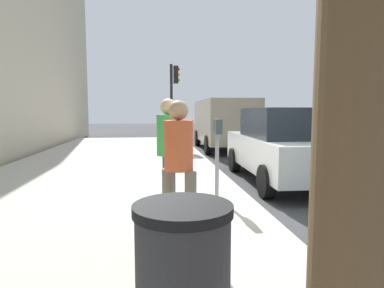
% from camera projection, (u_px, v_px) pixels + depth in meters
% --- Properties ---
extents(ground_plane, '(80.00, 80.00, 0.00)m').
position_uv_depth(ground_plane, '(253.00, 207.00, 5.84)').
color(ground_plane, '#38383A').
rests_on(ground_plane, ground).
extents(sidewalk_slab, '(28.00, 6.00, 0.15)m').
position_uv_depth(sidewalk_slab, '(79.00, 209.00, 5.48)').
color(sidewalk_slab, '#B7B2A8').
rests_on(sidewalk_slab, ground_plane).
extents(parking_meter, '(0.36, 0.12, 1.41)m').
position_uv_depth(parking_meter, '(217.00, 141.00, 5.81)').
color(parking_meter, gray).
rests_on(parking_meter, sidewalk_slab).
extents(pedestrian_at_meter, '(0.53, 0.38, 1.75)m').
position_uv_depth(pedestrian_at_meter, '(169.00, 143.00, 5.32)').
color(pedestrian_at_meter, '#47474C').
rests_on(pedestrian_at_meter, sidewalk_slab).
extents(pedestrian_bystander, '(0.39, 0.42, 1.68)m').
position_uv_depth(pedestrian_bystander, '(179.00, 156.00, 4.15)').
color(pedestrian_bystander, '#726656').
rests_on(pedestrian_bystander, sidewalk_slab).
extents(parked_sedan_near, '(4.45, 2.07, 1.77)m').
position_uv_depth(parked_sedan_near, '(285.00, 145.00, 7.78)').
color(parked_sedan_near, silver).
rests_on(parked_sedan_near, ground_plane).
extents(parked_van_far, '(5.23, 2.18, 2.18)m').
position_uv_depth(parked_van_far, '(224.00, 121.00, 14.49)').
color(parked_van_far, gray).
rests_on(parked_van_far, ground_plane).
extents(traffic_signal, '(0.24, 0.44, 3.60)m').
position_uv_depth(traffic_signal, '(174.00, 91.00, 14.52)').
color(traffic_signal, black).
rests_on(traffic_signal, sidewalk_slab).
extents(trash_bin, '(0.59, 0.59, 1.01)m').
position_uv_depth(trash_bin, '(183.00, 287.00, 1.94)').
color(trash_bin, '#2D2D33').
rests_on(trash_bin, sidewalk_slab).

